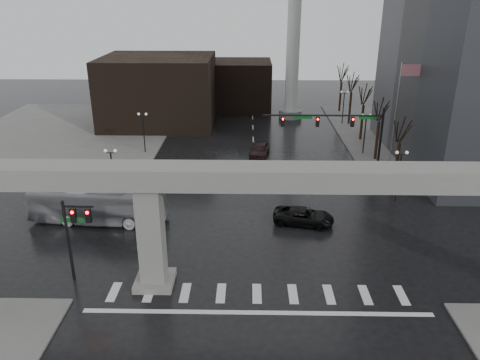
{
  "coord_description": "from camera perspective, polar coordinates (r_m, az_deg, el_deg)",
  "views": [
    {
      "loc": [
        -0.63,
        -27.07,
        18.72
      ],
      "look_at": [
        -1.3,
        8.08,
        4.5
      ],
      "focal_mm": 35.0,
      "sensor_mm": 36.0,
      "label": 1
    }
  ],
  "objects": [
    {
      "name": "tree_right_4",
      "position": [
        80.12,
        12.18,
        10.25
      ],
      "size": [
        1.12,
        1.69,
        8.19
      ],
      "color": "black",
      "rests_on": "ground"
    },
    {
      "name": "lamp_left_0",
      "position": [
        45.66,
        -15.35,
        1.7
      ],
      "size": [
        1.22,
        0.32,
        5.11
      ],
      "color": "black",
      "rests_on": "ground"
    },
    {
      "name": "signal_left_pole",
      "position": [
        33.31,
        -19.53,
        -5.44
      ],
      "size": [
        2.3,
        0.3,
        6.0
      ],
      "color": "black",
      "rests_on": "ground"
    },
    {
      "name": "pickup_truck",
      "position": [
        40.76,
        7.76,
        -4.4
      ],
      "size": [
        5.58,
        3.4,
        1.45
      ],
      "primitive_type": "imported",
      "rotation": [
        0.0,
        0.0,
        1.37
      ],
      "color": "black",
      "rests_on": "ground"
    },
    {
      "name": "elevated_guideway",
      "position": [
        29.61,
        4.68,
        -1.63
      ],
      "size": [
        48.0,
        2.6,
        8.7
      ],
      "color": "gray",
      "rests_on": "ground"
    },
    {
      "name": "flagpole_assembly",
      "position": [
        52.79,
        18.85,
        8.62
      ],
      "size": [
        2.06,
        0.12,
        12.0
      ],
      "color": "silver",
      "rests_on": "ground"
    },
    {
      "name": "tree_right_2",
      "position": [
        64.9,
        14.69,
        7.21
      ],
      "size": [
        1.1,
        1.63,
        7.85
      ],
      "color": "black",
      "rests_on": "ground"
    },
    {
      "name": "lamp_left_1",
      "position": [
        58.58,
        -11.71,
        6.47
      ],
      "size": [
        1.22,
        0.32,
        5.11
      ],
      "color": "black",
      "rests_on": "ground"
    },
    {
      "name": "building_far_left",
      "position": [
        71.68,
        -9.85,
        10.67
      ],
      "size": [
        16.0,
        14.0,
        10.0
      ],
      "primitive_type": "cube",
      "color": "black",
      "rests_on": "ground"
    },
    {
      "name": "city_bus",
      "position": [
        42.27,
        -16.98,
        -2.83
      ],
      "size": [
        12.03,
        3.79,
        3.3
      ],
      "primitive_type": "imported",
      "rotation": [
        0.0,
        0.0,
        1.48
      ],
      "color": "#AAA9AE",
      "rests_on": "ground"
    },
    {
      "name": "signal_mast_arm",
      "position": [
        48.61,
        12.55,
        6.11
      ],
      "size": [
        12.12,
        0.43,
        8.0
      ],
      "color": "black",
      "rests_on": "ground"
    },
    {
      "name": "lamp_left_2",
      "position": [
        71.9,
        -9.37,
        9.49
      ],
      "size": [
        1.22,
        0.32,
        5.11
      ],
      "color": "black",
      "rests_on": "ground"
    },
    {
      "name": "lamp_right_1",
      "position": [
        58.87,
        15.04,
        6.25
      ],
      "size": [
        1.22,
        0.32,
        5.11
      ],
      "color": "black",
      "rests_on": "ground"
    },
    {
      "name": "lamp_right_2",
      "position": [
        72.14,
        12.53,
        9.3
      ],
      "size": [
        1.22,
        0.32,
        5.11
      ],
      "color": "black",
      "rests_on": "ground"
    },
    {
      "name": "tree_right_3",
      "position": [
        72.47,
        13.31,
        8.89
      ],
      "size": [
        1.11,
        1.66,
        8.02
      ],
      "color": "black",
      "rests_on": "ground"
    },
    {
      "name": "sidewalk_nw",
      "position": [
        70.49,
        -20.13,
        5.32
      ],
      "size": [
        28.0,
        36.0,
        0.15
      ],
      "primitive_type": "cube",
      "color": "slate",
      "rests_on": "ground"
    },
    {
      "name": "tree_right_0",
      "position": [
        50.17,
        18.64,
        2.31
      ],
      "size": [
        1.09,
        1.58,
        7.5
      ],
      "color": "black",
      "rests_on": "ground"
    },
    {
      "name": "ground",
      "position": [
        32.92,
        2.05,
        -12.65
      ],
      "size": [
        160.0,
        160.0,
        0.0
      ],
      "primitive_type": "plane",
      "color": "black",
      "rests_on": "ground"
    },
    {
      "name": "sidewalk_ne",
      "position": [
        70.96,
        23.19,
        4.99
      ],
      "size": [
        28.0,
        36.0,
        0.15
      ],
      "primitive_type": "cube",
      "color": "slate",
      "rests_on": "ground"
    },
    {
      "name": "building_far_mid",
      "position": [
        80.44,
        0.1,
        11.48
      ],
      "size": [
        10.0,
        10.0,
        8.0
      ],
      "primitive_type": "cube",
      "color": "black",
      "rests_on": "ground"
    },
    {
      "name": "tree_right_1",
      "position": [
        57.45,
        16.42,
        5.07
      ],
      "size": [
        1.09,
        1.61,
        7.67
      ],
      "color": "black",
      "rests_on": "ground"
    },
    {
      "name": "lamp_right_0",
      "position": [
        46.04,
        18.91,
        1.45
      ],
      "size": [
        1.22,
        0.32,
        5.11
      ],
      "color": "black",
      "rests_on": "ground"
    },
    {
      "name": "smokestack",
      "position": [
        73.57,
        6.58,
        17.7
      ],
      "size": [
        3.6,
        3.6,
        30.0
      ],
      "color": "silver",
      "rests_on": "ground"
    },
    {
      "name": "far_car",
      "position": [
        57.07,
        2.42,
        3.73
      ],
      "size": [
        2.91,
        5.15,
        1.65
      ],
      "primitive_type": "imported",
      "rotation": [
        0.0,
        0.0,
        -0.21
      ],
      "color": "black",
      "rests_on": "ground"
    }
  ]
}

